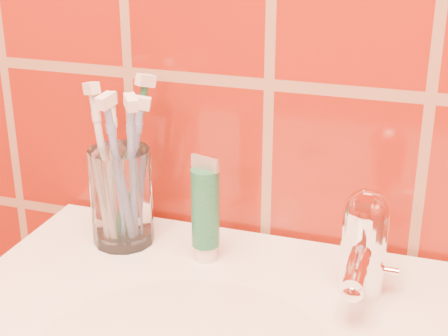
% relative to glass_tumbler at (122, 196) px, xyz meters
% --- Properties ---
extents(glass_tumbler, '(0.09, 0.09, 0.12)m').
position_rel_glass_tumbler_xyz_m(glass_tumbler, '(0.00, 0.00, 0.00)').
color(glass_tumbler, white).
rests_on(glass_tumbler, pedestal_sink).
extents(toothpaste_tube, '(0.04, 0.03, 0.13)m').
position_rel_glass_tumbler_xyz_m(toothpaste_tube, '(0.11, -0.01, -0.00)').
color(toothpaste_tube, white).
rests_on(toothpaste_tube, pedestal_sink).
extents(faucet, '(0.05, 0.11, 0.12)m').
position_rel_glass_tumbler_xyz_m(faucet, '(0.29, -0.03, 0.00)').
color(faucet, white).
rests_on(faucet, pedestal_sink).
extents(toothbrush_0, '(0.10, 0.15, 0.20)m').
position_rel_glass_tumbler_xyz_m(toothbrush_0, '(-0.02, 0.03, 0.03)').
color(toothbrush_0, white).
rests_on(toothbrush_0, glass_tumbler).
extents(toothbrush_1, '(0.07, 0.07, 0.19)m').
position_rel_glass_tumbler_xyz_m(toothbrush_1, '(0.01, 0.01, 0.03)').
color(toothbrush_1, '#7B99DA').
rests_on(toothbrush_1, glass_tumbler).
extents(toothbrush_2, '(0.09, 0.10, 0.21)m').
position_rel_glass_tumbler_xyz_m(toothbrush_2, '(0.02, -0.01, 0.04)').
color(toothbrush_2, '#7698D2').
rests_on(toothbrush_2, glass_tumbler).
extents(toothbrush_3, '(0.10, 0.12, 0.22)m').
position_rel_glass_tumbler_xyz_m(toothbrush_3, '(0.00, 0.03, 0.04)').
color(toothbrush_3, '#1E7145').
rests_on(toothbrush_3, glass_tumbler).
extents(toothbrush_4, '(0.10, 0.10, 0.21)m').
position_rel_glass_tumbler_xyz_m(toothbrush_4, '(-0.02, 0.00, 0.04)').
color(toothbrush_4, silver).
rests_on(toothbrush_4, glass_tumbler).
extents(toothbrush_5, '(0.05, 0.09, 0.21)m').
position_rel_glass_tumbler_xyz_m(toothbrush_5, '(0.01, -0.02, 0.04)').
color(toothbrush_5, '#728ECB').
rests_on(toothbrush_5, glass_tumbler).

